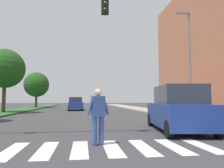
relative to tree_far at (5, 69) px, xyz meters
name	(u,v)px	position (x,y,z in m)	size (l,w,h in m)	color
ground_plane	(83,110)	(7.84, 6.04, -4.51)	(140.00, 140.00, 0.00)	#38383A
crosswalk	(80,149)	(7.84, -16.89, -4.51)	(7.65, 2.20, 0.01)	silver
median_strip	(15,111)	(-0.06, 4.04, -4.44)	(3.48, 64.00, 0.15)	#2D5B28
tree_far	(5,69)	(0.00, 0.00, 0.00)	(3.96, 3.96, 6.36)	#4C3823
tree_distant	(37,85)	(0.07, 14.77, -0.61)	(4.15, 4.15, 5.84)	#4C3823
sidewalk_right	(146,110)	(15.80, 4.04, -4.44)	(3.00, 64.00, 0.15)	#9E9991
street_lamp_right	(188,54)	(15.20, -8.84, 0.08)	(1.02, 0.24, 7.50)	slate
pedestrian_performer	(98,114)	(8.37, -16.48, -3.58)	(0.74, 0.35, 1.69)	#334C8C
suv_crossing	(178,110)	(12.04, -13.96, -3.58)	(2.51, 4.81, 1.97)	navy
sedan_midblock	(75,104)	(6.88, 5.77, -3.72)	(2.11, 4.27, 1.70)	navy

